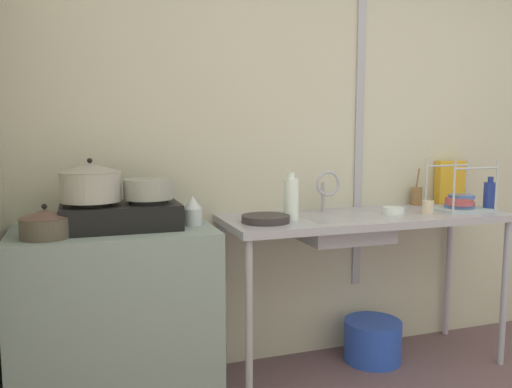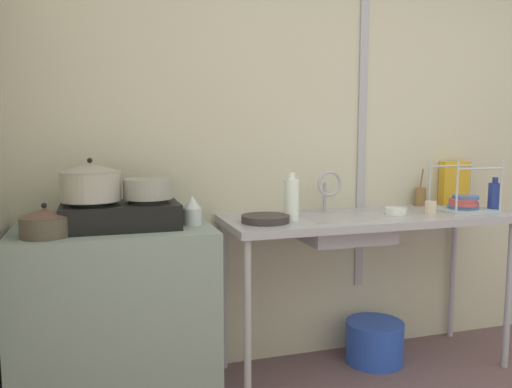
{
  "view_description": "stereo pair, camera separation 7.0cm",
  "coord_description": "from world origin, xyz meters",
  "views": [
    {
      "loc": [
        -1.74,
        -0.87,
        1.34
      ],
      "look_at": [
        -0.89,
        1.61,
        1.02
      ],
      "focal_mm": 36.09,
      "sensor_mm": 36.0,
      "label": 1
    },
    {
      "loc": [
        -1.67,
        -0.89,
        1.34
      ],
      "look_at": [
        -0.89,
        1.61,
        1.02
      ],
      "focal_mm": 36.09,
      "sensor_mm": 36.0,
      "label": 2
    }
  ],
  "objects": [
    {
      "name": "wall_back",
      "position": [
        0.0,
        1.94,
        1.33
      ],
      "size": [
        4.99,
        0.1,
        2.66
      ],
      "primitive_type": "cube",
      "color": "beige",
      "rests_on": "ground"
    },
    {
      "name": "wall_metal_strip",
      "position": [
        -0.14,
        1.88,
        1.46
      ],
      "size": [
        0.05,
        0.01,
        2.13
      ],
      "primitive_type": "cube",
      "color": "#A5A4AE"
    },
    {
      "name": "counter_concrete",
      "position": [
        -1.6,
        1.61,
        0.44
      ],
      "size": [
        0.94,
        0.56,
        0.88
      ],
      "primitive_type": "cube",
      "color": "gray",
      "rests_on": "ground"
    },
    {
      "name": "counter_sink",
      "position": [
        -0.24,
        1.61,
        0.82
      ],
      "size": [
        1.62,
        0.56,
        0.88
      ],
      "color": "#A5A4AE",
      "rests_on": "ground"
    },
    {
      "name": "stove",
      "position": [
        -1.56,
        1.61,
        0.95
      ],
      "size": [
        0.54,
        0.32,
        0.14
      ],
      "color": "black",
      "rests_on": "counter_concrete"
    },
    {
      "name": "pot_on_left_burner",
      "position": [
        -1.69,
        1.61,
        1.11
      ],
      "size": [
        0.28,
        0.28,
        0.2
      ],
      "color": "#A6A296",
      "rests_on": "stove"
    },
    {
      "name": "pot_on_right_burner",
      "position": [
        -1.43,
        1.61,
        1.07
      ],
      "size": [
        0.23,
        0.23,
        0.1
      ],
      "color": "gray",
      "rests_on": "stove"
    },
    {
      "name": "pot_beside_stove",
      "position": [
        -1.89,
        1.49,
        0.95
      ],
      "size": [
        0.22,
        0.22,
        0.15
      ],
      "color": "#4F473A",
      "rests_on": "counter_concrete"
    },
    {
      "name": "percolator",
      "position": [
        -1.22,
        1.59,
        0.95
      ],
      "size": [
        0.09,
        0.09,
        0.14
      ],
      "color": "silver",
      "rests_on": "counter_concrete"
    },
    {
      "name": "sink_basin",
      "position": [
        -0.39,
        1.59,
        0.82
      ],
      "size": [
        0.47,
        0.33,
        0.13
      ],
      "primitive_type": "cube",
      "color": "#A5A4AE",
      "rests_on": "counter_sink"
    },
    {
      "name": "faucet",
      "position": [
        -0.42,
        1.73,
        1.04
      ],
      "size": [
        0.15,
        0.08,
        0.24
      ],
      "color": "#A5A4AE",
      "rests_on": "counter_sink"
    },
    {
      "name": "frying_pan",
      "position": [
        -0.86,
        1.55,
        0.9
      ],
      "size": [
        0.25,
        0.25,
        0.04
      ],
      "primitive_type": "cylinder",
      "color": "#322D2E",
      "rests_on": "counter_sink"
    },
    {
      "name": "dish_rack",
      "position": [
        0.37,
        1.58,
        0.93
      ],
      "size": [
        0.32,
        0.26,
        0.3
      ],
      "color": "#B5BAC2",
      "rests_on": "counter_sink"
    },
    {
      "name": "cup_by_rack",
      "position": [
        0.11,
        1.53,
        0.92
      ],
      "size": [
        0.06,
        0.06,
        0.07
      ],
      "primitive_type": "cylinder",
      "color": "beige",
      "rests_on": "counter_sink"
    },
    {
      "name": "small_bowl_on_drainboard",
      "position": [
        -0.08,
        1.59,
        0.9
      ],
      "size": [
        0.12,
        0.12,
        0.04
      ],
      "primitive_type": "cylinder",
      "color": "white",
      "rests_on": "counter_sink"
    },
    {
      "name": "bottle_by_sink",
      "position": [
        -0.71,
        1.58,
        0.99
      ],
      "size": [
        0.08,
        0.08,
        0.25
      ],
      "color": "white",
      "rests_on": "counter_sink"
    },
    {
      "name": "bottle_by_rack",
      "position": [
        0.54,
        1.53,
        0.97
      ],
      "size": [
        0.07,
        0.07,
        0.2
      ],
      "color": "navy",
      "rests_on": "counter_sink"
    },
    {
      "name": "cereal_box",
      "position": [
        0.5,
        1.83,
        1.02
      ],
      "size": [
        0.2,
        0.1,
        0.27
      ],
      "primitive_type": "cube",
      "rotation": [
        0.0,
        0.0,
        -0.15
      ],
      "color": "gold",
      "rests_on": "counter_sink"
    },
    {
      "name": "utensil_jar",
      "position": [
        0.25,
        1.83,
        0.94
      ],
      "size": [
        0.07,
        0.07,
        0.23
      ],
      "color": "olive",
      "rests_on": "counter_sink"
    },
    {
      "name": "bucket_on_floor",
      "position": [
        -0.15,
        1.66,
        0.12
      ],
      "size": [
        0.33,
        0.33,
        0.24
      ],
      "primitive_type": "cylinder",
      "color": "blue",
      "rests_on": "ground"
    }
  ]
}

